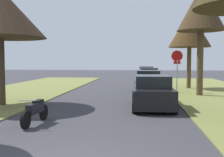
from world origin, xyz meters
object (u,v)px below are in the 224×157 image
Objects in this scene: street_tree_right_far at (190,30)px; parked_sedan_green at (148,82)px; stop_sign_far at (177,62)px; street_tree_right_mid_b at (201,10)px; parked_sedan_black at (152,93)px; parked_motorcycle at (35,111)px; parked_sedan_white at (146,73)px; parked_sedan_tan at (149,76)px.

parked_sedan_green is at bearing -144.46° from street_tree_right_far.
stop_sign_far is at bearing -114.74° from street_tree_right_far.
street_tree_right_mid_b is at bearing -32.55° from parked_sedan_green.
street_tree_right_mid_b is 1.57× the size of parked_sedan_green.
stop_sign_far is 0.67× the size of parked_sedan_black.
parked_sedan_black is 6.85m from parked_sedan_green.
street_tree_right_mid_b is 12.62m from parked_motorcycle.
stop_sign_far is 1.45× the size of parked_motorcycle.
parked_sedan_green is at bearing 90.25° from parked_sedan_black.
parked_sedan_green is (-3.29, 2.10, -4.80)m from street_tree_right_mid_b.
street_tree_right_far is at bearing -73.23° from parked_sedan_white.
street_tree_right_mid_b is 3.41× the size of parked_motorcycle.
parked_sedan_green is (-3.38, -2.41, -4.05)m from street_tree_right_far.
parked_sedan_black and parked_sedan_tan have the same top height.
street_tree_right_mid_b is 16.26m from parked_sedan_white.
street_tree_right_mid_b is 1.57× the size of parked_sedan_black.
parked_motorcycle is at bearing -104.55° from parked_sedan_tan.
parked_sedan_green is at bearing 68.35° from parked_motorcycle.
parked_sedan_black is at bearing -109.89° from street_tree_right_far.
stop_sign_far is 0.48× the size of street_tree_right_far.
parked_sedan_green is at bearing 166.42° from stop_sign_far.
stop_sign_far is 3.90m from street_tree_right_mid_b.
parked_sedan_white is at bearing 97.88° from stop_sign_far.
parked_sedan_tan is at bearing 87.77° from parked_sedan_green.
parked_sedan_white is 2.17× the size of parked_motorcycle.
parked_sedan_white is at bearing 106.77° from street_tree_right_far.
parked_sedan_green is 6.75m from parked_sedan_tan.
street_tree_right_far is at bearing 88.81° from street_tree_right_mid_b.
street_tree_right_far is 1.40× the size of parked_sedan_white.
street_tree_right_mid_b is at bearing 49.02° from parked_motorcycle.
street_tree_right_far is 11.89m from parked_sedan_white.
parked_sedan_tan and parked_sedan_white have the same top height.
street_tree_right_far reaches higher than parked_sedan_white.
parked_sedan_tan is (0.23, 13.59, 0.00)m from parked_sedan_black.
stop_sign_far reaches higher than parked_sedan_green.
street_tree_right_mid_b is 1.57× the size of parked_sedan_white.
stop_sign_far is 7.60m from parked_sedan_tan.
parked_sedan_white is (0.13, 19.96, 0.00)m from parked_sedan_black.
parked_sedan_tan is (0.26, 6.75, 0.00)m from parked_sedan_green.
parked_sedan_green and parked_sedan_white have the same top height.
parked_sedan_green is 1.00× the size of parked_sedan_white.
stop_sign_far reaches higher than parked_sedan_black.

